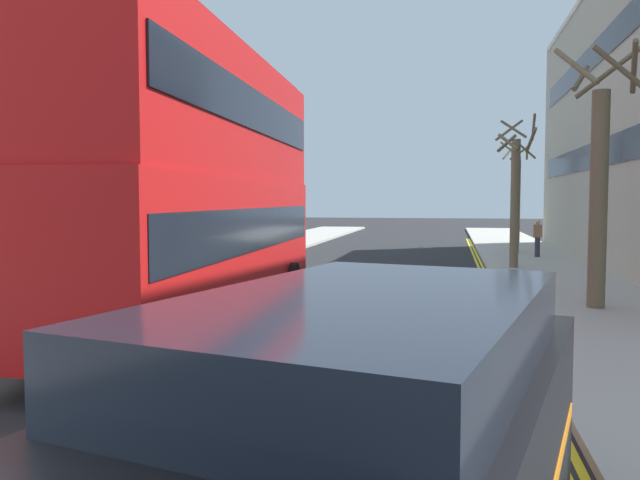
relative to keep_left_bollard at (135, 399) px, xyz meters
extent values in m
cube|color=#ADA89E|center=(6.50, 11.96, -0.54)|extent=(4.00, 80.00, 0.14)
cube|color=#ADA89E|center=(-6.50, 11.96, -0.54)|extent=(4.00, 80.00, 0.14)
cube|color=yellow|center=(4.40, 9.96, -0.60)|extent=(0.10, 56.00, 0.01)
cube|color=yellow|center=(4.24, 9.96, -0.60)|extent=(0.10, 56.00, 0.01)
cube|color=#ADA89E|center=(0.00, 0.00, -0.56)|extent=(1.10, 2.20, 0.10)
cube|color=silver|center=(0.00, 0.00, -0.43)|extent=(0.36, 0.28, 0.16)
cube|color=white|center=(0.00, 0.00, 0.13)|extent=(0.28, 0.20, 0.95)
cube|color=blue|center=(0.00, -0.10, 0.32)|extent=(0.22, 0.01, 0.26)
cube|color=yellow|center=(0.00, -0.10, -0.06)|extent=(0.22, 0.01, 0.20)
cube|color=red|center=(-1.91, 6.32, 1.13)|extent=(2.97, 10.90, 2.60)
cube|color=red|center=(-1.91, 6.32, 3.68)|extent=(2.91, 10.68, 2.50)
cube|color=black|center=(-1.91, 6.32, 1.43)|extent=(2.98, 10.47, 0.84)
cube|color=black|center=(-1.91, 6.32, 3.78)|extent=(2.96, 10.25, 0.80)
cube|color=yellow|center=(-2.15, 11.70, 2.68)|extent=(2.00, 0.15, 0.44)
cube|color=maroon|center=(-1.91, 6.32, 4.98)|extent=(2.67, 9.81, 0.10)
cylinder|color=black|center=(-3.31, 9.61, -0.09)|extent=(0.35, 1.05, 1.04)
cylinder|color=black|center=(-0.81, 9.72, -0.09)|extent=(0.35, 1.05, 1.04)
cylinder|color=black|center=(-3.01, 2.92, -0.09)|extent=(0.35, 1.05, 1.04)
cylinder|color=black|center=(-0.52, 3.03, -0.09)|extent=(0.35, 1.05, 1.04)
cube|color=black|center=(2.68, -2.39, 1.13)|extent=(2.37, 3.37, 0.76)
cylinder|color=#2D2D38|center=(6.87, 23.11, -0.04)|extent=(0.22, 0.22, 0.85)
cube|color=#8C6647|center=(6.87, 23.11, 0.66)|extent=(0.34, 0.22, 0.56)
sphere|color=tan|center=(6.87, 23.11, 1.05)|extent=(0.20, 0.20, 0.20)
cylinder|color=#6B6047|center=(6.45, 9.73, 2.02)|extent=(0.40, 0.40, 4.97)
cylinder|color=#6B6047|center=(7.08, 9.58, 4.96)|extent=(0.42, 1.34, 0.99)
cylinder|color=#6B6047|center=(6.79, 10.44, 5.05)|extent=(1.51, 0.80, 1.18)
cylinder|color=#6B6047|center=(6.04, 9.94, 4.83)|extent=(0.55, 0.92, 0.73)
cylinder|color=#6B6047|center=(5.83, 9.39, 5.00)|extent=(0.80, 1.34, 1.07)
cylinder|color=#6B6047|center=(6.65, 9.18, 4.92)|extent=(1.20, 0.53, 0.91)
cylinder|color=#6B6047|center=(6.93, 32.45, 1.95)|extent=(0.32, 0.32, 4.83)
cylinder|color=#6B6047|center=(7.39, 32.40, 4.69)|extent=(0.22, 1.00, 0.74)
cylinder|color=#6B6047|center=(7.00, 32.94, 4.71)|extent=(1.06, 0.27, 0.78)
cylinder|color=#6B6047|center=(6.43, 32.80, 4.79)|extent=(0.84, 1.09, 0.94)
cylinder|color=#6B6047|center=(6.45, 31.95, 4.85)|extent=(1.12, 1.08, 1.05)
cylinder|color=#6B6047|center=(7.25, 31.86, 4.84)|extent=(1.28, 0.78, 1.03)
cylinder|color=#6B6047|center=(6.14, 25.59, 2.20)|extent=(0.40, 0.40, 5.34)
cylinder|color=#6B6047|center=(6.90, 25.55, 5.40)|extent=(0.20, 1.56, 1.14)
cylinder|color=#6B6047|center=(5.86, 26.23, 5.36)|extent=(1.37, 0.70, 1.06)
cylinder|color=#6B6047|center=(5.96, 25.03, 5.29)|extent=(1.21, 0.50, 0.91)
cylinder|color=#6B6047|center=(5.44, 18.45, 1.67)|extent=(0.31, 0.31, 4.27)
cylinder|color=#6B6047|center=(5.98, 18.55, 4.18)|extent=(0.31, 1.15, 0.85)
cylinder|color=#6B6047|center=(5.15, 18.79, 4.11)|extent=(0.79, 0.71, 0.71)
cylinder|color=#6B6047|center=(5.15, 18.15, 4.10)|extent=(0.73, 0.72, 0.68)
cube|color=black|center=(8.48, 19.39, 7.59)|extent=(0.04, 24.64, 1.00)
cube|color=black|center=(8.48, 19.39, 3.72)|extent=(0.04, 24.64, 1.00)
camera|label=1|loc=(3.12, -5.85, 2.02)|focal=35.74mm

